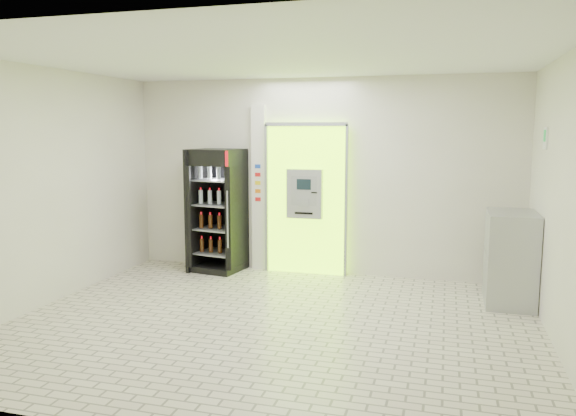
% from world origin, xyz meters
% --- Properties ---
extents(ground, '(6.00, 6.00, 0.00)m').
position_xyz_m(ground, '(0.00, 0.00, 0.00)').
color(ground, beige).
rests_on(ground, ground).
extents(room_shell, '(6.00, 6.00, 6.00)m').
position_xyz_m(room_shell, '(0.00, 0.00, 1.84)').
color(room_shell, silver).
rests_on(room_shell, ground).
extents(atm_assembly, '(1.30, 0.24, 2.33)m').
position_xyz_m(atm_assembly, '(-0.20, 2.41, 1.17)').
color(atm_assembly, '#91F208').
rests_on(atm_assembly, ground).
extents(pillar, '(0.22, 0.11, 2.60)m').
position_xyz_m(pillar, '(-0.98, 2.45, 1.30)').
color(pillar, silver).
rests_on(pillar, ground).
extents(beverage_cooler, '(0.82, 0.77, 1.92)m').
position_xyz_m(beverage_cooler, '(-1.58, 2.18, 0.92)').
color(beverage_cooler, black).
rests_on(beverage_cooler, ground).
extents(steel_cabinet, '(0.60, 0.89, 1.19)m').
position_xyz_m(steel_cabinet, '(2.69, 1.59, 0.59)').
color(steel_cabinet, '#9D9FA5').
rests_on(steel_cabinet, ground).
extents(exit_sign, '(0.02, 0.22, 0.26)m').
position_xyz_m(exit_sign, '(2.99, 1.40, 2.12)').
color(exit_sign, white).
rests_on(exit_sign, room_shell).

